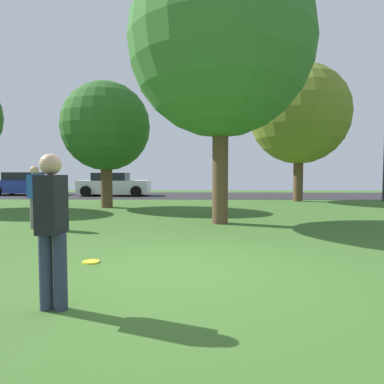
% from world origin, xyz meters
% --- Properties ---
extents(ground_plane, '(44.00, 44.00, 0.00)m').
position_xyz_m(ground_plane, '(0.00, 0.00, 0.00)').
color(ground_plane, '#3D6628').
extents(road_strip, '(44.00, 6.40, 0.01)m').
position_xyz_m(road_strip, '(0.00, 16.00, 0.00)').
color(road_strip, '#28282B').
rests_on(road_strip, ground_plane).
extents(maple_tree_near, '(3.60, 3.60, 5.12)m').
position_xyz_m(maple_tree_near, '(-3.58, 8.91, 3.30)').
color(maple_tree_near, brown).
rests_on(maple_tree_near, ground_plane).
extents(oak_tree_center, '(5.13, 5.13, 7.57)m').
position_xyz_m(oak_tree_center, '(0.82, 4.63, 4.98)').
color(oak_tree_center, brown).
rests_on(oak_tree_center, ground_plane).
extents(oak_tree_right, '(4.90, 4.90, 6.77)m').
position_xyz_m(oak_tree_right, '(5.19, 12.10, 4.30)').
color(oak_tree_right, brown).
rests_on(oak_tree_right, ground_plane).
extents(person_bystander, '(0.31, 0.37, 1.61)m').
position_xyz_m(person_bystander, '(-3.99, 3.59, 0.88)').
color(person_bystander, slate).
rests_on(person_bystander, ground_plane).
extents(person_walking, '(0.30, 0.34, 1.65)m').
position_xyz_m(person_walking, '(-1.33, -1.51, 0.91)').
color(person_walking, '#2D334C').
rests_on(person_walking, ground_plane).
extents(frisbee_disc, '(0.27, 0.27, 0.03)m').
position_xyz_m(frisbee_disc, '(-1.53, 0.36, 0.01)').
color(frisbee_disc, yellow).
rests_on(frisbee_disc, ground_plane).
extents(parked_car_blue, '(4.20, 1.94, 1.44)m').
position_xyz_m(parked_car_blue, '(-10.73, 16.40, 0.67)').
color(parked_car_blue, '#233893').
rests_on(parked_car_blue, ground_plane).
extents(parked_car_white, '(4.25, 1.95, 1.41)m').
position_xyz_m(parked_car_white, '(-5.02, 15.84, 0.66)').
color(parked_car_white, white).
rests_on(parked_car_white, ground_plane).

